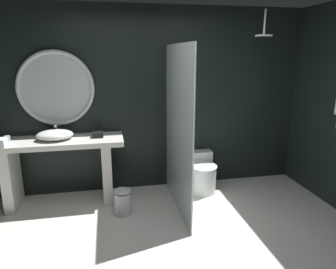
% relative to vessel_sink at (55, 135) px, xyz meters
% --- Properties ---
extents(ground_plane, '(5.76, 5.76, 0.00)m').
position_rel_vessel_sink_xyz_m(ground_plane, '(1.23, -1.55, -0.95)').
color(ground_plane, silver).
extents(back_wall_panel, '(4.80, 0.10, 2.60)m').
position_rel_vessel_sink_xyz_m(back_wall_panel, '(1.23, 0.35, 0.35)').
color(back_wall_panel, black).
rests_on(back_wall_panel, ground_plane).
extents(vanity_counter, '(1.67, 0.57, 0.89)m').
position_rel_vessel_sink_xyz_m(vanity_counter, '(0.02, -0.00, -0.37)').
color(vanity_counter, silver).
rests_on(vanity_counter, ground_plane).
extents(vessel_sink, '(0.46, 0.37, 0.17)m').
position_rel_vessel_sink_xyz_m(vessel_sink, '(0.00, 0.00, 0.00)').
color(vessel_sink, white).
rests_on(vessel_sink, vanity_counter).
extents(tumbler_cup, '(0.07, 0.07, 0.08)m').
position_rel_vessel_sink_xyz_m(tumbler_cup, '(-0.57, -0.00, -0.02)').
color(tumbler_cup, silver).
rests_on(tumbler_cup, vanity_counter).
extents(tissue_box, '(0.14, 0.13, 0.07)m').
position_rel_vessel_sink_xyz_m(tissue_box, '(0.54, 0.02, -0.03)').
color(tissue_box, black).
rests_on(tissue_box, vanity_counter).
extents(round_wall_mirror, '(1.00, 0.06, 1.00)m').
position_rel_vessel_sink_xyz_m(round_wall_mirror, '(0.02, 0.26, 0.56)').
color(round_wall_mirror, silver).
extents(shower_glass_panel, '(0.02, 1.42, 2.07)m').
position_rel_vessel_sink_xyz_m(shower_glass_panel, '(1.53, -0.40, 0.09)').
color(shower_glass_panel, silver).
rests_on(shower_glass_panel, ground_plane).
extents(rain_shower_head, '(0.22, 0.22, 0.33)m').
position_rel_vessel_sink_xyz_m(rain_shower_head, '(2.69, -0.21, 1.25)').
color(rain_shower_head, silver).
extents(toilet, '(0.41, 0.58, 0.54)m').
position_rel_vessel_sink_xyz_m(toilet, '(1.98, 0.02, -0.69)').
color(toilet, white).
rests_on(toilet, ground_plane).
extents(waste_bin, '(0.21, 0.21, 0.35)m').
position_rel_vessel_sink_xyz_m(waste_bin, '(0.81, -0.48, -0.78)').
color(waste_bin, silver).
rests_on(waste_bin, ground_plane).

